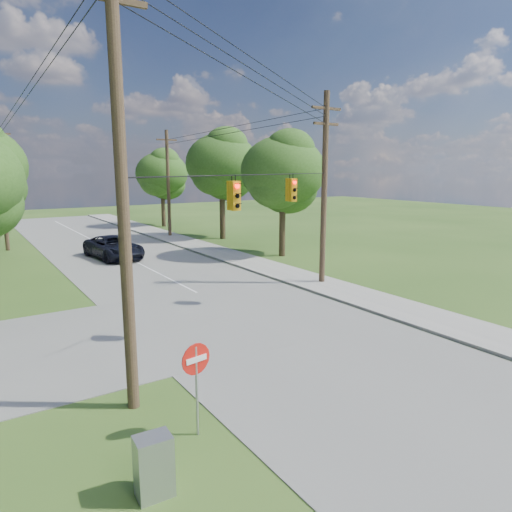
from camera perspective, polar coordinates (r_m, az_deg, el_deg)
ground at (r=15.16m, az=2.75°, el=-14.23°), size 140.00×140.00×0.00m
main_road at (r=20.05m, az=-1.06°, el=-7.81°), size 10.00×100.00×0.03m
sidewalk_east at (r=24.12m, az=12.57°, el=-4.73°), size 2.60×100.00×0.12m
pole_sw at (r=12.01m, az=-16.48°, el=9.49°), size 2.00×0.32×12.00m
pole_ne at (r=25.58m, az=8.53°, el=8.57°), size 2.00×0.32×10.50m
pole_north_e at (r=44.48m, az=-10.92°, el=8.96°), size 2.00×0.32×10.00m
pole_north_w at (r=41.22m, az=-29.22°, el=7.67°), size 2.00×0.32×10.00m
power_lines at (r=24.74m, az=-10.66°, el=16.99°), size 13.93×29.62×4.93m
traffic_signals at (r=18.85m, az=1.26°, el=8.02°), size 4.91×3.27×1.05m
tree_e_near at (r=33.74m, az=3.38°, el=10.51°), size 6.20×6.20×8.81m
tree_e_mid at (r=42.43m, az=-4.30°, el=11.44°), size 6.60×6.60×9.64m
tree_e_far at (r=52.86m, az=-11.68°, el=10.05°), size 5.80×5.80×8.32m
car_main_north at (r=34.66m, az=-17.35°, el=1.06°), size 3.42×6.14×1.63m
control_cabinet at (r=10.12m, az=-12.65°, el=-24.27°), size 0.74×0.55×1.28m
do_not_enter_sign at (r=11.29m, az=-7.48°, el=-13.81°), size 0.78×0.17×2.37m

